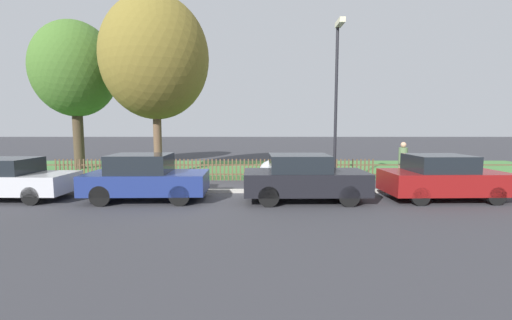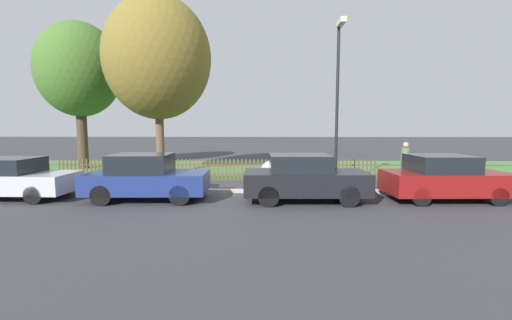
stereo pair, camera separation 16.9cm
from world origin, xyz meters
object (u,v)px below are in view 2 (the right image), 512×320
object	(u,v)px
parked_car_black_saloon	(11,178)
parked_car_red_compact	(304,178)
tree_nearest_kerb	(79,70)
parked_car_white_van	(444,178)
pedestrian_near_fence	(405,161)
street_lamp	(338,87)
covered_motorcycle	(284,169)
parked_car_navy_estate	(146,177)
tree_behind_motorcycle	(158,58)

from	to	relation	value
parked_car_black_saloon	parked_car_red_compact	world-z (taller)	parked_car_red_compact
tree_nearest_kerb	parked_car_black_saloon	bearing A→B (deg)	-77.41
parked_car_black_saloon	parked_car_white_van	distance (m)	14.25
pedestrian_near_fence	street_lamp	world-z (taller)	street_lamp
covered_motorcycle	tree_nearest_kerb	size ratio (longest dim) A/B	0.24
parked_car_navy_estate	street_lamp	xyz separation A→B (m)	(6.54, 1.71, 3.06)
parked_car_white_van	pedestrian_near_fence	xyz separation A→B (m)	(0.02, 3.09, 0.25)
covered_motorcycle	tree_nearest_kerb	world-z (taller)	tree_nearest_kerb
tree_behind_motorcycle	street_lamp	bearing A→B (deg)	-28.29
parked_car_red_compact	parked_car_navy_estate	bearing A→B (deg)	178.16
pedestrian_near_fence	parked_car_navy_estate	bearing A→B (deg)	-95.81
parked_car_white_van	parked_car_red_compact	bearing A→B (deg)	-179.19
pedestrian_near_fence	covered_motorcycle	bearing A→B (deg)	-108.60
parked_car_navy_estate	tree_nearest_kerb	world-z (taller)	tree_nearest_kerb
parked_car_red_compact	parked_car_white_van	size ratio (longest dim) A/B	1.02
parked_car_red_compact	parked_car_white_van	bearing A→B (deg)	1.72
tree_behind_motorcycle	pedestrian_near_fence	bearing A→B (deg)	-13.97
tree_behind_motorcycle	pedestrian_near_fence	distance (m)	12.25
parked_car_black_saloon	parked_car_white_van	bearing A→B (deg)	1.10
covered_motorcycle	street_lamp	size ratio (longest dim) A/B	0.32
parked_car_red_compact	pedestrian_near_fence	xyz separation A→B (m)	(4.59, 3.29, 0.23)
tree_behind_motorcycle	covered_motorcycle	bearing A→B (deg)	-28.37
covered_motorcycle	tree_behind_motorcycle	world-z (taller)	tree_behind_motorcycle
parked_car_white_van	covered_motorcycle	xyz separation A→B (m)	(-5.03, 2.62, -0.05)
tree_behind_motorcycle	parked_car_black_saloon	bearing A→B (deg)	-119.54
parked_car_red_compact	covered_motorcycle	world-z (taller)	parked_car_red_compact
parked_car_navy_estate	street_lamp	distance (m)	7.42
parked_car_red_compact	tree_behind_motorcycle	size ratio (longest dim) A/B	0.45
covered_motorcycle	pedestrian_near_fence	xyz separation A→B (m)	(5.04, 0.48, 0.30)
tree_behind_motorcycle	pedestrian_near_fence	size ratio (longest dim) A/B	4.94
covered_motorcycle	street_lamp	bearing A→B (deg)	-25.20
parked_car_black_saloon	pedestrian_near_fence	bearing A→B (deg)	13.34
parked_car_black_saloon	parked_car_navy_estate	size ratio (longest dim) A/B	1.03
parked_car_black_saloon	street_lamp	bearing A→B (deg)	9.35
parked_car_navy_estate	parked_car_white_van	distance (m)	9.69
parked_car_red_compact	street_lamp	world-z (taller)	street_lamp
parked_car_white_van	street_lamp	xyz separation A→B (m)	(-3.15, 1.62, 3.08)
tree_behind_motorcycle	parked_car_navy_estate	bearing A→B (deg)	-77.81
parked_car_red_compact	pedestrian_near_fence	size ratio (longest dim) A/B	2.24
parked_car_white_van	tree_nearest_kerb	bearing A→B (deg)	151.64
pedestrian_near_fence	parked_car_black_saloon	bearing A→B (deg)	-101.91
parked_car_red_compact	tree_behind_motorcycle	world-z (taller)	tree_behind_motorcycle
parked_car_black_saloon	pedestrian_near_fence	size ratio (longest dim) A/B	2.29
tree_behind_motorcycle	parked_car_red_compact	bearing A→B (deg)	-43.28
parked_car_white_van	pedestrian_near_fence	size ratio (longest dim) A/B	2.20
parked_car_navy_estate	pedestrian_near_fence	bearing A→B (deg)	16.74
tree_nearest_kerb	pedestrian_near_fence	bearing A→B (deg)	-17.24
tree_nearest_kerb	street_lamp	size ratio (longest dim) A/B	1.32
parked_car_red_compact	tree_nearest_kerb	bearing A→B (deg)	143.48
street_lamp	parked_car_navy_estate	bearing A→B (deg)	-165.33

